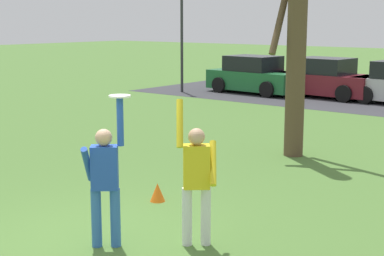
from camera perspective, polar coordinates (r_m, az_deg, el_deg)
The scene contains 9 objects.
ground_plane at distance 8.55m, azimuth -10.10°, elevation -10.78°, with size 120.00×120.00×0.00m, color #4C7533.
person_catcher at distance 8.01m, azimuth -8.52°, elevation -4.80°, with size 0.56×0.55×2.08m.
person_defender at distance 7.98m, azimuth 0.44°, elevation -4.76°, with size 0.65×0.65×2.05m.
frisbee_disc at distance 7.77m, azimuth -7.09°, elevation 3.12°, with size 0.29×0.29×0.02m, color white.
parked_car_green at distance 25.28m, azimuth 6.16°, elevation 5.07°, with size 4.23×2.28×1.59m.
parked_car_maroon at distance 24.38m, azimuth 12.97°, elevation 4.67°, with size 4.23×2.28×1.59m.
bare_tree_tall at distance 13.44m, azimuth 10.21°, elevation 8.67°, with size 1.73×1.42×5.33m.
lamppost_by_lot at distance 25.40m, azimuth -1.00°, elevation 9.35°, with size 0.28×0.28×4.26m.
field_cone_orange at distance 10.13m, azimuth -3.39°, elevation -6.28°, with size 0.26×0.26×0.32m, color orange.
Camera 1 is at (6.03, -5.23, 3.07)m, focal length 54.58 mm.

